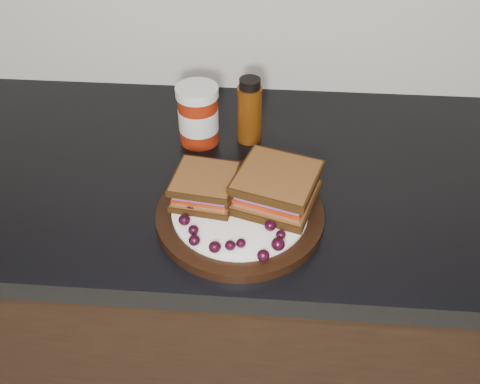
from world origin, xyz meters
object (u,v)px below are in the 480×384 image
object	(u,v)px
condiment_jar	(198,115)
oil_bottle	(249,110)
sandwich_left	(205,187)
plate	(240,215)

from	to	relation	value
condiment_jar	oil_bottle	bearing A→B (deg)	7.45
sandwich_left	plate	bearing A→B (deg)	-13.88
sandwich_left	condiment_jar	xyz separation A→B (m)	(-0.04, 0.20, 0.01)
plate	oil_bottle	bearing A→B (deg)	89.92
condiment_jar	plate	bearing A→B (deg)	-66.14
plate	condiment_jar	distance (m)	0.25
sandwich_left	condiment_jar	bearing A→B (deg)	108.36
condiment_jar	sandwich_left	bearing A→B (deg)	-79.24
condiment_jar	oil_bottle	world-z (taller)	oil_bottle
sandwich_left	oil_bottle	bearing A→B (deg)	81.52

